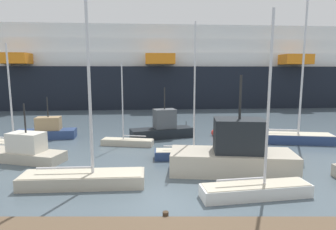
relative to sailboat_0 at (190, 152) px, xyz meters
The scene contains 14 objects.
ground_plane 7.32m from the sailboat_0, 102.81° to the right, with size 600.00×600.00×0.00m, color #4C5B66.
sailboat_0 is the anchor object (origin of this frame).
sailboat_2 7.21m from the sailboat_0, 65.29° to the right, with size 5.87×2.18×9.39m.
sailboat_3 15.01m from the sailboat_0, 169.94° to the left, with size 6.08×3.12×8.67m.
sailboat_5 8.11m from the sailboat_0, 141.23° to the right, with size 6.99×2.21×11.04m.
sailboat_6 10.89m from the sailboat_0, 26.28° to the left, with size 7.51×2.78×13.26m.
sailboat_7 6.42m from the sailboat_0, 142.78° to the left, with size 4.66×1.79×7.24m.
fishing_boat_0 4.08m from the sailboat_0, 48.20° to the right, with size 7.98×3.42×6.22m.
fishing_boat_1 11.89m from the sailboat_0, behind, with size 6.23×3.28×4.20m.
fishing_boat_2 14.84m from the sailboat_0, 153.83° to the left, with size 5.73×2.58×4.03m.
fishing_boat_3 7.16m from the sailboat_0, 106.65° to the left, with size 6.33×3.68×4.94m.
channel_buoy_0 9.38m from the sailboat_0, 87.42° to the left, with size 0.58×0.58×1.18m.
channel_buoy_1 8.29m from the sailboat_0, 67.39° to the left, with size 0.65×0.65×1.29m.
cruise_ship 39.96m from the sailboat_0, 113.16° to the left, with size 135.01×28.88×21.30m.
Camera 1 is at (0.10, -13.20, 6.38)m, focal length 30.14 mm.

